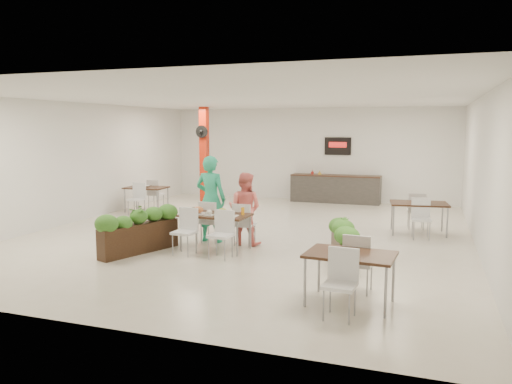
# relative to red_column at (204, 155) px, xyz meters

# --- Properties ---
(ground) EXTENTS (12.00, 12.00, 0.00)m
(ground) POSITION_rel_red_column_xyz_m (3.00, -3.79, -1.64)
(ground) COLOR beige
(ground) RESTS_ON ground
(room_shell) EXTENTS (10.10, 12.10, 3.22)m
(room_shell) POSITION_rel_red_column_xyz_m (3.00, -3.79, 0.36)
(room_shell) COLOR white
(room_shell) RESTS_ON ground
(red_column) EXTENTS (0.40, 0.41, 3.20)m
(red_column) POSITION_rel_red_column_xyz_m (0.00, 0.00, 0.00)
(red_column) COLOR #B4210C
(red_column) RESTS_ON ground
(service_counter) EXTENTS (3.00, 0.64, 2.20)m
(service_counter) POSITION_rel_red_column_xyz_m (4.00, 1.86, -1.15)
(service_counter) COLOR #2F2C2A
(service_counter) RESTS_ON ground
(main_table) EXTENTS (1.43, 1.67, 0.92)m
(main_table) POSITION_rel_red_column_xyz_m (2.85, -5.56, -1.01)
(main_table) COLOR black
(main_table) RESTS_ON ground
(diner_man) EXTENTS (0.72, 0.49, 1.92)m
(diner_man) POSITION_rel_red_column_xyz_m (2.46, -4.90, -0.68)
(diner_man) COLOR #28B07E
(diner_man) RESTS_ON ground
(diner_woman) EXTENTS (0.79, 0.63, 1.57)m
(diner_woman) POSITION_rel_red_column_xyz_m (3.26, -4.90, -0.86)
(diner_woman) COLOR #FB776F
(diner_woman) RESTS_ON ground
(planter_left) EXTENTS (0.91, 1.82, 0.99)m
(planter_left) POSITION_rel_red_column_xyz_m (1.51, -6.31, -1.14)
(planter_left) COLOR black
(planter_left) RESTS_ON ground
(planter_right) EXTENTS (0.78, 1.68, 0.90)m
(planter_right) POSITION_rel_red_column_xyz_m (5.56, -5.87, -1.16)
(planter_right) COLOR black
(planter_right) RESTS_ON ground
(side_table_a) EXTENTS (1.24, 1.64, 0.92)m
(side_table_a) POSITION_rel_red_column_xyz_m (-1.06, -1.86, -1.01)
(side_table_a) COLOR black
(side_table_a) RESTS_ON ground
(side_table_b) EXTENTS (1.41, 1.66, 0.92)m
(side_table_b) POSITION_rel_red_column_xyz_m (6.80, -2.48, -1.00)
(side_table_b) COLOR black
(side_table_b) RESTS_ON ground
(side_table_c) EXTENTS (1.29, 1.65, 0.92)m
(side_table_c) POSITION_rel_red_column_xyz_m (6.00, -7.88, -1.01)
(side_table_c) COLOR black
(side_table_c) RESTS_ON ground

